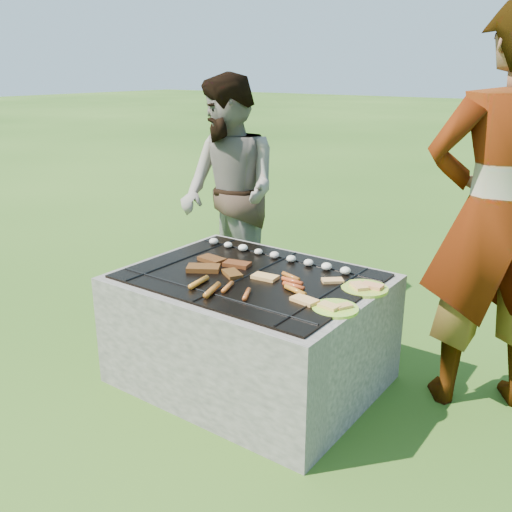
% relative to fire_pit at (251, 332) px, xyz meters
% --- Properties ---
extents(lawn, '(60.00, 60.00, 0.00)m').
position_rel_fire_pit_xyz_m(lawn, '(0.00, 0.00, -0.28)').
color(lawn, '#244912').
rests_on(lawn, ground).
extents(fire_pit, '(1.30, 1.00, 0.62)m').
position_rel_fire_pit_xyz_m(fire_pit, '(0.00, 0.00, 0.00)').
color(fire_pit, '#A39B90').
rests_on(fire_pit, ground).
extents(mushrooms, '(0.94, 0.06, 0.04)m').
position_rel_fire_pit_xyz_m(mushrooms, '(-0.03, 0.29, 0.35)').
color(mushrooms, beige).
rests_on(mushrooms, fire_pit).
extents(pork_slabs, '(0.38, 0.30, 0.03)m').
position_rel_fire_pit_xyz_m(pork_slabs, '(-0.20, -0.02, 0.34)').
color(pork_slabs, brown).
rests_on(pork_slabs, fire_pit).
extents(sausages, '(0.53, 0.49, 0.03)m').
position_rel_fire_pit_xyz_m(sausages, '(0.11, -0.16, 0.34)').
color(sausages, '#C56720').
rests_on(sausages, fire_pit).
extents(bread_on_grate, '(0.46, 0.40, 0.02)m').
position_rel_fire_pit_xyz_m(bread_on_grate, '(0.28, -0.02, 0.34)').
color(bread_on_grate, tan).
rests_on(bread_on_grate, fire_pit).
extents(plate_far, '(0.25, 0.25, 0.03)m').
position_rel_fire_pit_xyz_m(plate_far, '(0.56, 0.18, 0.33)').
color(plate_far, yellow).
rests_on(plate_far, fire_pit).
extents(plate_near, '(0.24, 0.24, 0.03)m').
position_rel_fire_pit_xyz_m(plate_near, '(0.56, -0.12, 0.33)').
color(plate_near, yellow).
rests_on(plate_near, fire_pit).
extents(cook, '(0.84, 0.77, 1.93)m').
position_rel_fire_pit_xyz_m(cook, '(1.05, 0.53, 0.68)').
color(cook, '#A6948A').
rests_on(cook, ground).
extents(bystander, '(0.95, 0.86, 1.60)m').
position_rel_fire_pit_xyz_m(bystander, '(-0.75, 0.77, 0.52)').
color(bystander, '#A49888').
rests_on(bystander, ground).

